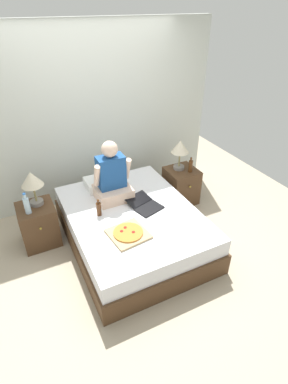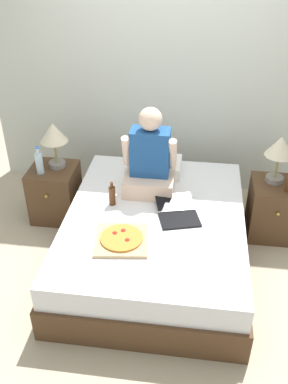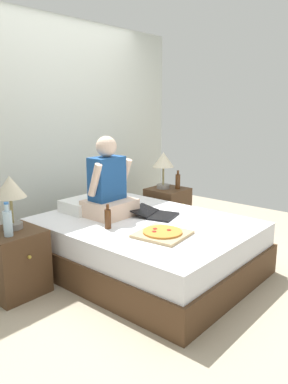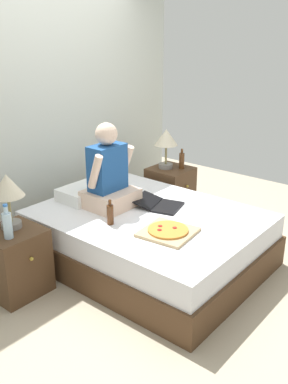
# 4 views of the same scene
# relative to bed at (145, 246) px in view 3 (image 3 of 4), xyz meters

# --- Properties ---
(ground_plane) EXTENTS (5.76, 5.76, 0.00)m
(ground_plane) POSITION_rel_bed_xyz_m (0.00, 0.00, -0.24)
(ground_plane) COLOR tan
(wall_back) EXTENTS (3.76, 0.12, 2.50)m
(wall_back) POSITION_rel_bed_xyz_m (0.00, 1.35, 1.01)
(wall_back) COLOR silver
(wall_back) RESTS_ON ground
(bed) EXTENTS (1.52, 1.97, 0.49)m
(bed) POSITION_rel_bed_xyz_m (0.00, 0.00, 0.00)
(bed) COLOR #4C331E
(bed) RESTS_ON ground
(nightstand_left) EXTENTS (0.44, 0.47, 0.55)m
(nightstand_left) POSITION_rel_bed_xyz_m (-1.06, 0.53, 0.03)
(nightstand_left) COLOR #4C331E
(nightstand_left) RESTS_ON ground
(lamp_on_left_nightstand) EXTENTS (0.26, 0.26, 0.45)m
(lamp_on_left_nightstand) POSITION_rel_bed_xyz_m (-1.02, 0.58, 0.63)
(lamp_on_left_nightstand) COLOR gray
(lamp_on_left_nightstand) RESTS_ON nightstand_left
(water_bottle) EXTENTS (0.07, 0.07, 0.28)m
(water_bottle) POSITION_rel_bed_xyz_m (-1.14, 0.44, 0.42)
(water_bottle) COLOR silver
(water_bottle) RESTS_ON nightstand_left
(nightstand_right) EXTENTS (0.44, 0.47, 0.55)m
(nightstand_right) POSITION_rel_bed_xyz_m (1.06, 0.53, 0.03)
(nightstand_right) COLOR #4C331E
(nightstand_right) RESTS_ON ground
(lamp_on_right_nightstand) EXTENTS (0.26, 0.26, 0.45)m
(lamp_on_right_nightstand) POSITION_rel_bed_xyz_m (1.03, 0.58, 0.63)
(lamp_on_right_nightstand) COLOR gray
(lamp_on_right_nightstand) RESTS_ON nightstand_right
(beer_bottle) EXTENTS (0.06, 0.06, 0.23)m
(beer_bottle) POSITION_rel_bed_xyz_m (1.13, 0.43, 0.40)
(beer_bottle) COLOR #512D14
(beer_bottle) RESTS_ON nightstand_right
(pillow) EXTENTS (0.52, 0.34, 0.12)m
(pillow) POSITION_rel_bed_xyz_m (-0.09, 0.71, 0.31)
(pillow) COLOR white
(pillow) RESTS_ON bed
(person_seated) EXTENTS (0.47, 0.40, 0.78)m
(person_seated) POSITION_rel_bed_xyz_m (-0.09, 0.39, 0.54)
(person_seated) COLOR beige
(person_seated) RESTS_ON bed
(laptop) EXTENTS (0.42, 0.49, 0.07)m
(laptop) POSITION_rel_bed_xyz_m (0.19, 0.01, 0.27)
(laptop) COLOR black
(laptop) RESTS_ON bed
(pizza_box) EXTENTS (0.45, 0.45, 0.05)m
(pizza_box) POSITION_rel_bed_xyz_m (-0.22, -0.38, 0.27)
(pizza_box) COLOR tan
(pizza_box) RESTS_ON bed
(beer_bottle_on_bed) EXTENTS (0.06, 0.06, 0.22)m
(beer_bottle_on_bed) POSITION_rel_bed_xyz_m (-0.38, 0.10, 0.34)
(beer_bottle_on_bed) COLOR #4C2811
(beer_bottle_on_bed) RESTS_ON bed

